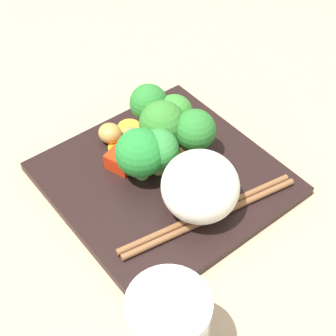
{
  "coord_description": "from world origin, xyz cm",
  "views": [
    {
      "loc": [
        32.78,
        -26.09,
        47.09
      ],
      "look_at": [
        0.83,
        -0.02,
        3.2
      ],
      "focal_mm": 54.18,
      "sensor_mm": 36.0,
      "label": 1
    }
  ],
  "objects": [
    {
      "name": "pepper_chunk_0",
      "position": [
        -4.53,
        -3.02,
        2.29
      ],
      "size": [
        3.99,
        3.93,
        2.17
      ],
      "primitive_type": "cube",
      "rotation": [
        0.0,
        0.0,
        5.02
      ],
      "color": "red",
      "rests_on": "square_plate"
    },
    {
      "name": "broccoli_floret_3",
      "position": [
        -4.83,
        5.66,
        4.81
      ],
      "size": [
        4.83,
        4.83,
        6.2
      ],
      "color": "#68A651",
      "rests_on": "square_plate"
    },
    {
      "name": "square_plate",
      "position": [
        0.0,
        0.0,
        0.6
      ],
      "size": [
        26.05,
        26.05,
        1.2
      ],
      "primitive_type": "cube",
      "rotation": [
        0.0,
        0.0,
        -0.01
      ],
      "color": "black",
      "rests_on": "ground_plane"
    },
    {
      "name": "chopstick_pair",
      "position": [
        8.3,
        0.21,
        1.58
      ],
      "size": [
        5.75,
        22.54,
        0.76
      ],
      "rotation": [
        0.0,
        0.0,
        1.39
      ],
      "color": "brown",
      "rests_on": "square_plate"
    },
    {
      "name": "ground_plane",
      "position": [
        0.0,
        0.0,
        -1.0
      ],
      "size": [
        110.0,
        110.0,
        2.0
      ],
      "primitive_type": "cube",
      "color": "tan"
    },
    {
      "name": "carrot_slice_3",
      "position": [
        -9.47,
        1.67,
        1.46
      ],
      "size": [
        3.88,
        3.88,
        0.53
      ],
      "primitive_type": "cylinder",
      "rotation": [
        0.0,
        0.0,
        1.91
      ],
      "color": "orange",
      "rests_on": "square_plate"
    },
    {
      "name": "pepper_chunk_1",
      "position": [
        -5.12,
        0.11,
        2.19
      ],
      "size": [
        2.9,
        2.85,
        1.99
      ],
      "primitive_type": "cube",
      "rotation": [
        0.0,
        0.0,
        3.13
      ],
      "color": "red",
      "rests_on": "square_plate"
    },
    {
      "name": "broccoli_floret_4",
      "position": [
        -0.54,
        5.34,
        5.11
      ],
      "size": [
        5.24,
        5.24,
        6.68
      ],
      "color": "#68AE4C",
      "rests_on": "square_plate"
    },
    {
      "name": "chicken_piece_0",
      "position": [
        -7.34,
        0.61,
        2.13
      ],
      "size": [
        3.2,
        2.73,
        1.86
      ],
      "primitive_type": "ellipsoid",
      "rotation": [
        0.0,
        0.0,
        3.0
      ],
      "color": "#B9864C",
      "rests_on": "square_plate"
    },
    {
      "name": "chicken_piece_1",
      "position": [
        -1.53,
        2.91,
        2.33
      ],
      "size": [
        3.26,
        3.81,
        2.26
      ],
      "primitive_type": "ellipsoid",
      "rotation": [
        0.0,
        0.0,
        4.86
      ],
      "color": "tan",
      "rests_on": "square_plate"
    },
    {
      "name": "drinking_glass",
      "position": [
        17.09,
        -13.23,
        4.74
      ],
      "size": [
        7.34,
        7.34,
        9.48
      ],
      "primitive_type": "cylinder",
      "color": "silver",
      "rests_on": "ground_plane"
    },
    {
      "name": "carrot_slice_1",
      "position": [
        -5.57,
        2.2,
        1.47
      ],
      "size": [
        4.48,
        4.48,
        0.53
      ],
      "primitive_type": "cylinder",
      "rotation": [
        0.0,
        0.0,
        5.37
      ],
      "color": "orange",
      "rests_on": "square_plate"
    },
    {
      "name": "chicken_piece_3",
      "position": [
        -9.26,
        -1.48,
        2.44
      ],
      "size": [
        3.69,
        3.52,
        2.48
      ],
      "primitive_type": "ellipsoid",
      "rotation": [
        0.0,
        0.0,
        0.21
      ],
      "color": "#BD8D44",
      "rests_on": "square_plate"
    },
    {
      "name": "broccoli_floret_0",
      "position": [
        -7.59,
        3.65,
        5.68
      ],
      "size": [
        4.91,
        4.91,
        7.29
      ],
      "color": "#67AF47",
      "rests_on": "square_plate"
    },
    {
      "name": "broccoli_floret_5",
      "position": [
        -1.71,
        -2.19,
        5.09
      ],
      "size": [
        5.92,
        5.92,
        6.92
      ],
      "color": "#74B357",
      "rests_on": "square_plate"
    },
    {
      "name": "carrot_slice_0",
      "position": [
        -7.21,
        -1.79,
        1.45
      ],
      "size": [
        2.66,
        2.66,
        0.5
      ],
      "primitive_type": "cylinder",
      "rotation": [
        0.0,
        0.0,
        1.51
      ],
      "color": "orange",
      "rests_on": "square_plate"
    },
    {
      "name": "rice_mound",
      "position": [
        6.45,
        0.32,
        4.87
      ],
      "size": [
        12.68,
        12.61,
        7.34
      ],
      "primitive_type": "ellipsoid",
      "rotation": [
        0.0,
        0.0,
        5.61
      ],
      "color": "white",
      "rests_on": "square_plate"
    },
    {
      "name": "carrot_slice_2",
      "position": [
        1.36,
        1.35,
        1.54
      ],
      "size": [
        3.65,
        3.65,
        0.68
      ],
      "primitive_type": "cylinder",
      "rotation": [
        0.0,
        0.0,
        3.68
      ],
      "color": "orange",
      "rests_on": "square_plate"
    },
    {
      "name": "broccoli_floret_1",
      "position": [
        -0.98,
        0.36,
        4.85
      ],
      "size": [
        4.92,
        4.92,
        6.32
      ],
      "color": "#7ABA5B",
      "rests_on": "square_plate"
    },
    {
      "name": "broccoli_floret_2",
      "position": [
        -3.84,
        2.92,
        5.3
      ],
      "size": [
        5.86,
        5.86,
        7.15
      ],
      "color": "#58A045",
      "rests_on": "square_plate"
    }
  ]
}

